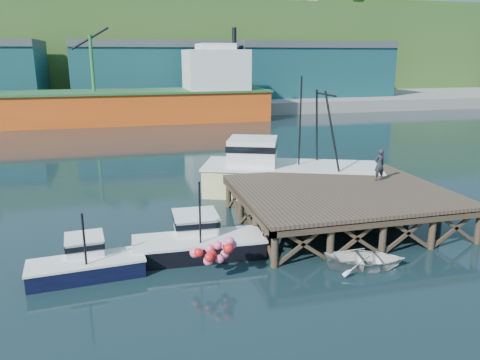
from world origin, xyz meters
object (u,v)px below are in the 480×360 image
object	(u,v)px
boat_navy	(86,262)
trawler	(288,171)
boat_black	(198,240)
dinghy	(365,259)
dockworker	(379,165)

from	to	relation	value
boat_navy	trawler	distance (m)	16.57
boat_black	trawler	distance (m)	11.90
boat_navy	dinghy	bearing A→B (deg)	-16.03
trawler	boat_navy	bearing A→B (deg)	-121.51
dinghy	dockworker	distance (m)	8.89
boat_black	trawler	xyz separation A→B (m)	(7.98, 8.78, 0.98)
boat_black	dinghy	distance (m)	8.17
boat_navy	boat_black	distance (m)	5.43
dinghy	dockworker	xyz separation A→B (m)	(4.70, 7.03, 2.74)
boat_black	dockworker	xyz separation A→B (m)	(12.07, 3.50, 2.39)
boat_navy	dinghy	world-z (taller)	boat_navy
trawler	dockworker	bearing A→B (deg)	-30.14
dinghy	boat_navy	bearing A→B (deg)	95.02
boat_black	dinghy	size ratio (longest dim) A/B	1.75
trawler	dockworker	world-z (taller)	trawler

